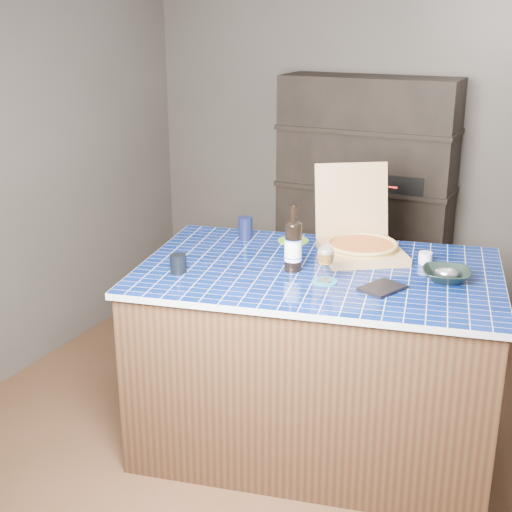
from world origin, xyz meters
The scene contains 14 objects.
room centered at (0.00, 0.00, 1.25)m, with size 3.50×3.50×3.50m.
shelving_unit centered at (0.00, 1.53, 0.90)m, with size 1.20×0.41×1.80m.
kitchen_island centered at (0.25, -0.04, 0.49)m, with size 1.98×1.46×0.98m.
pizza_box centered at (0.37, 0.26, 1.05)m, with size 0.61×0.64×0.44m.
mead_bottle centered at (0.14, -0.12, 1.12)m, with size 0.09×0.09×0.34m.
teal_trivet centered at (0.34, -0.20, 0.99)m, with size 0.12×0.12×0.01m, color #1A718B.
wine_glass centered at (0.34, -0.20, 1.12)m, with size 0.08×0.08×0.18m.
tumbler centered at (-0.36, -0.39, 1.03)m, with size 0.08×0.08×0.09m, color black.
dvd_case centered at (0.62, -0.18, 0.99)m, with size 0.14×0.20×0.02m, color black.
bowl centered at (0.86, 0.07, 1.01)m, with size 0.23×0.23×0.06m, color black.
foil_contents centered at (0.86, 0.07, 1.02)m, with size 0.11×0.09×0.05m, color silver.
white_jar centered at (0.71, 0.27, 1.01)m, with size 0.07×0.07×0.06m, color silver.
navy_cup centered at (-0.31, 0.25, 1.05)m, with size 0.08×0.08×0.13m, color black.
green_trivet centered at (-0.04, 0.32, 0.99)m, with size 0.18×0.18×0.01m, color #5E9B21.
Camera 1 is at (1.41, -3.22, 2.21)m, focal length 50.00 mm.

